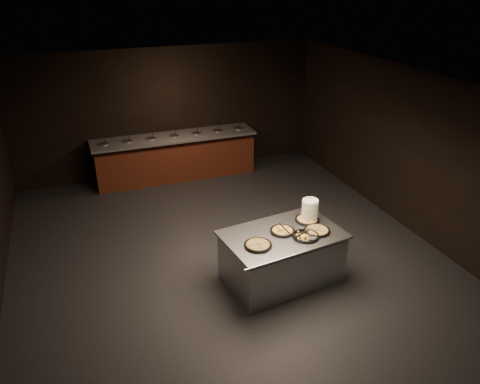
{
  "coord_description": "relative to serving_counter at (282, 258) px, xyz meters",
  "views": [
    {
      "loc": [
        -2.16,
        -6.37,
        4.44
      ],
      "look_at": [
        0.36,
        0.3,
        1.01
      ],
      "focal_mm": 35.0,
      "sensor_mm": 36.0,
      "label": 1
    }
  ],
  "objects": [
    {
      "name": "pan_veggie_whole",
      "position": [
        -0.48,
        -0.19,
        0.46
      ],
      "size": [
        0.4,
        0.4,
        0.04
      ],
      "rotation": [
        0.0,
        0.0,
        -0.01
      ],
      "color": "black",
      "rests_on": "serving_counter"
    },
    {
      "name": "plate_stack",
      "position": [
        0.58,
        0.25,
        0.61
      ],
      "size": [
        0.26,
        0.26,
        0.34
      ],
      "primitive_type": "cylinder",
      "color": "white",
      "rests_on": "serving_counter"
    },
    {
      "name": "salad_bar",
      "position": [
        -0.57,
        4.51,
        0.03
      ],
      "size": [
        3.7,
        0.83,
        1.18
      ],
      "color": "#512813",
      "rests_on": "ground"
    },
    {
      "name": "serving_counter",
      "position": [
        0.0,
        0.0,
        0.0
      ],
      "size": [
        1.89,
        1.35,
        0.84
      ],
      "rotation": [
        0.0,
        0.0,
        0.12
      ],
      "color": "#ABADB2",
      "rests_on": "ground"
    },
    {
      "name": "server_right",
      "position": [
        0.22,
        -0.28,
        0.52
      ],
      "size": [
        0.36,
        0.13,
        0.17
      ],
      "rotation": [
        0.0,
        0.0,
        -0.18
      ],
      "color": "#ABADB2",
      "rests_on": "serving_counter"
    },
    {
      "name": "pan_veggie_slices",
      "position": [
        0.51,
        -0.13,
        0.46
      ],
      "size": [
        0.4,
        0.4,
        0.04
      ],
      "rotation": [
        0.0,
        0.0,
        -0.84
      ],
      "color": "black",
      "rests_on": "serving_counter"
    },
    {
      "name": "pan_cheese_whole",
      "position": [
        0.02,
        0.05,
        0.46
      ],
      "size": [
        0.38,
        0.38,
        0.04
      ],
      "rotation": [
        0.0,
        0.0,
        0.19
      ],
      "color": "black",
      "rests_on": "serving_counter"
    },
    {
      "name": "pan_cheese_slices_a",
      "position": [
        0.53,
        0.23,
        0.46
      ],
      "size": [
        0.39,
        0.39,
        0.04
      ],
      "rotation": [
        0.0,
        0.0,
        1.28
      ],
      "color": "black",
      "rests_on": "serving_counter"
    },
    {
      "name": "room",
      "position": [
        -0.57,
        0.95,
        1.04
      ],
      "size": [
        7.02,
        8.02,
        2.92
      ],
      "color": "black",
      "rests_on": "ground"
    },
    {
      "name": "pan_cheese_slices_b",
      "position": [
        0.28,
        -0.21,
        0.46
      ],
      "size": [
        0.4,
        0.4,
        0.04
      ],
      "rotation": [
        0.0,
        0.0,
        2.42
      ],
      "color": "black",
      "rests_on": "serving_counter"
    },
    {
      "name": "server_left",
      "position": [
        -0.02,
        0.01,
        0.51
      ],
      "size": [
        0.24,
        0.28,
        0.16
      ],
      "rotation": [
        0.0,
        0.0,
        2.32
      ],
      "color": "#ABADB2",
      "rests_on": "serving_counter"
    }
  ]
}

